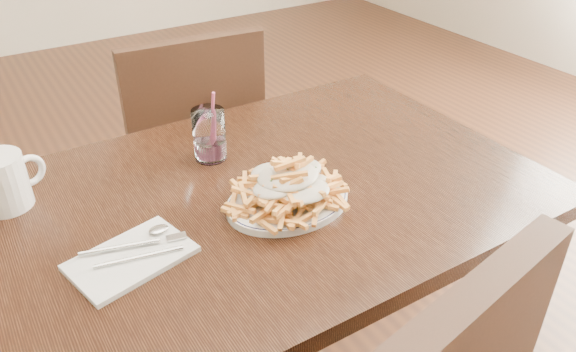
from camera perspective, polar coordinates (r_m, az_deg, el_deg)
table at (r=1.26m, az=-2.64°, el=-4.34°), size 1.20×0.80×0.75m
chair_far at (r=1.86m, az=-9.78°, el=2.70°), size 0.46×0.46×0.92m
fries_plate at (r=1.16m, az=0.00°, el=-2.55°), size 0.33×0.30×0.02m
loaded_fries at (r=1.13m, az=0.00°, el=-0.57°), size 0.25×0.20×0.07m
napkin at (r=1.06m, az=-15.65°, el=-8.04°), size 0.24×0.18×0.01m
cutlery at (r=1.06m, az=-15.83°, el=-7.51°), size 0.20×0.10×0.01m
water_glass at (r=1.31m, az=-7.97°, el=3.88°), size 0.08×0.08×0.17m
coffee_mug at (r=1.27m, az=-26.99°, el=-0.50°), size 0.14×0.10×0.11m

